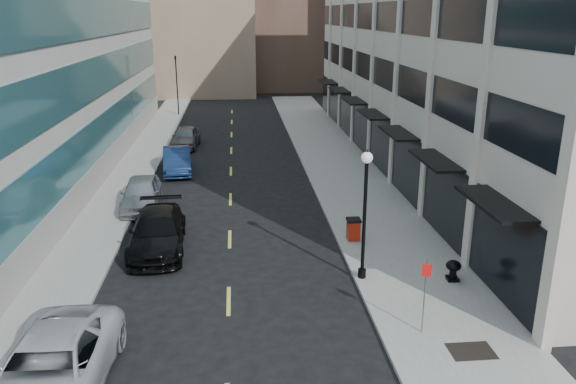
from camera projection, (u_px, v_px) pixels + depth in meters
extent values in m
cube|color=gray|center=(359.00, 194.00, 32.91)|extent=(5.00, 80.00, 0.15)
cube|color=gray|center=(115.00, 201.00, 31.68)|extent=(3.00, 80.00, 0.15)
cube|color=beige|center=(481.00, 32.00, 37.65)|extent=(14.00, 46.00, 18.00)
cube|color=black|center=(374.00, 136.00, 39.18)|extent=(0.18, 46.00, 3.60)
cube|color=black|center=(377.00, 71.00, 37.80)|extent=(0.12, 46.00, 1.80)
cube|color=black|center=(380.00, 16.00, 36.74)|extent=(0.12, 46.00, 1.80)
cube|color=beige|center=(490.00, 48.00, 20.92)|extent=(0.35, 0.60, 18.00)
cube|color=beige|center=(435.00, 40.00, 26.61)|extent=(0.35, 0.60, 18.00)
cube|color=beige|center=(400.00, 35.00, 32.30)|extent=(0.35, 0.60, 18.00)
cube|color=beige|center=(375.00, 32.00, 37.99)|extent=(0.35, 0.60, 18.00)
cube|color=beige|center=(357.00, 29.00, 43.68)|extent=(0.35, 0.60, 18.00)
cube|color=beige|center=(342.00, 27.00, 49.36)|extent=(0.35, 0.60, 18.00)
cube|color=beige|center=(331.00, 26.00, 55.05)|extent=(0.35, 0.60, 18.00)
cube|color=black|center=(494.00, 203.00, 19.57)|extent=(1.30, 4.00, 0.12)
cube|color=black|center=(435.00, 160.00, 25.26)|extent=(1.30, 4.00, 0.12)
cube|color=black|center=(398.00, 133.00, 30.95)|extent=(1.30, 4.00, 0.12)
cube|color=black|center=(373.00, 114.00, 36.64)|extent=(1.30, 4.00, 0.12)
cube|color=black|center=(354.00, 101.00, 42.33)|extent=(1.30, 4.00, 0.12)
cube|color=black|center=(340.00, 90.00, 48.02)|extent=(1.30, 4.00, 0.12)
cube|color=black|center=(328.00, 82.00, 53.71)|extent=(1.30, 4.00, 0.12)
cube|color=gray|center=(112.00, 157.00, 37.94)|extent=(0.20, 46.00, 1.80)
cube|color=#306C71|center=(109.00, 127.00, 37.29)|extent=(0.14, 45.60, 2.40)
cube|color=#306C71|center=(104.00, 73.00, 36.23)|extent=(0.14, 45.60, 2.40)
cube|color=#306C71|center=(98.00, 17.00, 35.16)|extent=(0.14, 45.60, 2.40)
cube|color=#9B7D65|center=(135.00, 7.00, 82.68)|extent=(12.00, 14.00, 22.00)
cube|color=beige|center=(366.00, 14.00, 74.41)|extent=(10.00, 14.00, 20.00)
cube|color=black|center=(471.00, 351.00, 17.53)|extent=(1.40, 1.00, 0.01)
cube|color=#D8CC4C|center=(229.00, 301.00, 20.89)|extent=(0.15, 2.20, 0.01)
cube|color=#D8CC4C|center=(230.00, 239.00, 26.58)|extent=(0.15, 2.20, 0.01)
cube|color=#D8CC4C|center=(230.00, 199.00, 32.27)|extent=(0.15, 2.20, 0.01)
cube|color=#D8CC4C|center=(231.00, 171.00, 37.96)|extent=(0.15, 2.20, 0.01)
cube|color=#D8CC4C|center=(231.00, 150.00, 43.65)|extent=(0.15, 2.20, 0.01)
cube|color=#D8CC4C|center=(232.00, 135.00, 49.34)|extent=(0.15, 2.20, 0.01)
cube|color=#D8CC4C|center=(232.00, 122.00, 55.03)|extent=(0.15, 2.20, 0.01)
cube|color=#D8CC4C|center=(232.00, 112.00, 60.72)|extent=(0.15, 2.20, 0.01)
cylinder|color=black|center=(177.00, 87.00, 57.42)|extent=(0.12, 0.12, 6.00)
imported|color=black|center=(175.00, 57.00, 56.51)|extent=(0.66, 0.66, 1.98)
imported|color=silver|center=(50.00, 371.00, 15.35)|extent=(3.12, 6.46, 1.77)
imported|color=black|center=(158.00, 232.00, 25.19)|extent=(2.66, 5.96, 1.70)
imported|color=#94979C|center=(141.00, 193.00, 30.54)|extent=(2.31, 5.14, 1.71)
imported|color=navy|center=(177.00, 160.00, 37.42)|extent=(2.29, 5.22, 1.67)
imported|color=slate|center=(186.00, 137.00, 44.46)|extent=(2.33, 4.98, 1.65)
cube|color=#AA1C0B|center=(353.00, 230.00, 26.00)|extent=(0.56, 0.56, 0.90)
cube|color=black|center=(354.00, 220.00, 25.85)|extent=(0.64, 0.64, 0.11)
cylinder|color=black|center=(348.00, 235.00, 26.39)|extent=(0.05, 0.20, 0.20)
cylinder|color=black|center=(356.00, 235.00, 26.42)|extent=(0.05, 0.20, 0.20)
cylinder|color=black|center=(362.00, 273.00, 22.38)|extent=(0.32, 0.32, 0.36)
cylinder|color=black|center=(364.00, 219.00, 21.67)|extent=(0.14, 0.14, 4.58)
sphere|color=silver|center=(367.00, 158.00, 20.93)|extent=(0.44, 0.44, 0.44)
cone|color=black|center=(367.00, 151.00, 20.85)|extent=(0.12, 0.12, 0.18)
cylinder|color=slate|center=(424.00, 296.00, 18.19)|extent=(0.05, 0.05, 2.63)
cube|color=red|center=(427.00, 270.00, 17.89)|extent=(0.30, 0.12, 0.42)
cube|color=black|center=(452.00, 279.00, 22.17)|extent=(0.49, 0.49, 0.13)
cylinder|color=black|center=(453.00, 273.00, 22.09)|extent=(0.28, 0.28, 0.43)
ellipsoid|color=black|center=(454.00, 266.00, 22.00)|extent=(0.60, 0.60, 0.42)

